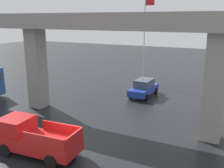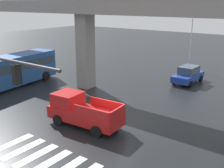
# 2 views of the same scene
# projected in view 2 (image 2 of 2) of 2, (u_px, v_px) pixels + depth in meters

# --- Properties ---
(ground_plane) EXTENTS (120.00, 120.00, 0.00)m
(ground_plane) POSITION_uv_depth(u_px,v_px,m) (114.00, 125.00, 18.50)
(ground_plane) COLOR black
(crosswalk_stripes) EXTENTS (7.15, 2.80, 0.01)m
(crosswalk_stripes) POSITION_uv_depth(u_px,v_px,m) (50.00, 162.00, 14.19)
(crosswalk_stripes) COLOR silver
(crosswalk_stripes) RESTS_ON ground
(elevated_overpass) EXTENTS (50.98, 2.44, 8.14)m
(elevated_overpass) POSITION_uv_depth(u_px,v_px,m) (157.00, 15.00, 20.71)
(elevated_overpass) COLOR gray
(elevated_overpass) RESTS_ON ground
(pickup_truck) EXTENTS (5.22, 2.35, 2.08)m
(pickup_truck) POSITION_uv_depth(u_px,v_px,m) (82.00, 111.00, 18.29)
(pickup_truck) COLOR red
(pickup_truck) RESTS_ON ground
(city_bus) EXTENTS (3.70, 11.01, 2.99)m
(city_bus) POSITION_uv_depth(u_px,v_px,m) (7.00, 70.00, 26.22)
(city_bus) COLOR #234C8C
(city_bus) RESTS_ON ground
(sedan_blue) EXTENTS (2.08, 4.36, 1.72)m
(sedan_blue) POSITION_uv_depth(u_px,v_px,m) (188.00, 75.00, 28.07)
(sedan_blue) COLOR #1E3899
(sedan_blue) RESTS_ON ground
(flagpole) EXTENTS (1.16, 0.12, 10.07)m
(flagpole) POSITION_uv_depth(u_px,v_px,m) (193.00, 21.00, 32.07)
(flagpole) COLOR silver
(flagpole) RESTS_ON ground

